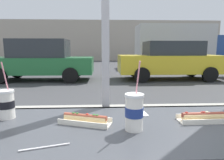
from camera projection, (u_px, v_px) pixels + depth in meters
name	position (u px, v px, depth m)	size (l,w,h in m)	color
ground_plane	(103.00, 78.00, 9.32)	(60.00, 60.00, 0.00)	#424244
sidewalk_strip	(104.00, 135.00, 2.99)	(16.00, 2.80, 0.14)	#B2ADA3
building_facade_far	(103.00, 41.00, 23.38)	(28.00, 1.20, 4.71)	#A89E8E
soda_cup_left	(134.00, 111.00, 0.92)	(0.09, 0.09, 0.33)	white
soda_cup_right	(6.00, 104.00, 1.08)	(0.09, 0.09, 0.32)	silver
hotdog_tray_near	(85.00, 119.00, 1.01)	(0.28, 0.17, 0.05)	silver
hotdog_tray_far	(203.00, 117.00, 1.04)	(0.27, 0.10, 0.05)	silver
loose_straw	(45.00, 147.00, 0.76)	(0.01, 0.01, 0.19)	white
napkin_wrapper	(137.00, 114.00, 1.16)	(0.12, 0.09, 0.00)	white
parked_car_green	(41.00, 60.00, 8.55)	(4.55, 1.89, 1.79)	#236B38
parked_car_yellow	(170.00, 60.00, 8.83)	(4.61, 1.93, 1.71)	gold
box_truck	(182.00, 45.00, 14.62)	(7.19, 2.44, 3.12)	beige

